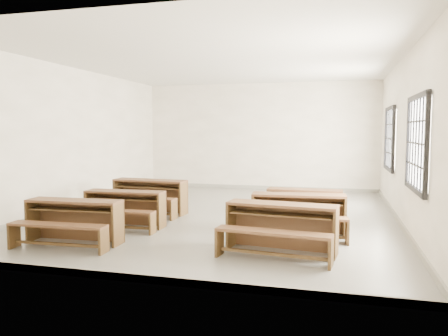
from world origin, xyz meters
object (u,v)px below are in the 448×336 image
(desk_set_0, at_px, (73,218))
(desk_set_1, at_px, (124,206))
(desk_set_4, at_px, (298,212))
(desk_set_5, at_px, (304,203))
(desk_set_2, at_px, (149,194))
(desk_set_3, at_px, (280,224))

(desk_set_0, bearing_deg, desk_set_1, 77.78)
(desk_set_0, xyz_separation_m, desk_set_4, (3.41, 1.43, 0.01))
(desk_set_5, bearing_deg, desk_set_4, -89.97)
(desk_set_0, xyz_separation_m, desk_set_5, (3.43, 2.53, -0.02))
(desk_set_2, relative_size, desk_set_4, 1.02)
(desk_set_3, relative_size, desk_set_5, 1.16)
(desk_set_1, relative_size, desk_set_2, 0.91)
(desk_set_3, height_order, desk_set_5, desk_set_3)
(desk_set_1, relative_size, desk_set_3, 0.89)
(desk_set_2, bearing_deg, desk_set_1, -81.49)
(desk_set_1, bearing_deg, desk_set_3, -19.67)
(desk_set_1, distance_m, desk_set_5, 3.44)
(desk_set_2, xyz_separation_m, desk_set_5, (3.31, -0.09, -0.05))
(desk_set_3, relative_size, desk_set_4, 1.03)
(desk_set_1, xyz_separation_m, desk_set_5, (3.20, 1.25, -0.01))
(desk_set_1, height_order, desk_set_4, desk_set_4)
(desk_set_4, height_order, desk_set_5, desk_set_4)
(desk_set_2, distance_m, desk_set_5, 3.31)
(desk_set_0, relative_size, desk_set_2, 0.94)
(desk_set_0, bearing_deg, desk_set_5, 34.13)
(desk_set_3, distance_m, desk_set_4, 1.14)
(desk_set_0, height_order, desk_set_3, desk_set_3)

